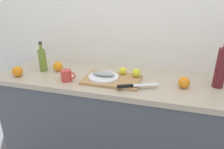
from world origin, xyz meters
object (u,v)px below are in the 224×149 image
at_px(white_plate, 104,77).
at_px(lemon_0, 123,71).
at_px(cutting_board, 112,79).
at_px(fish_fillet, 104,74).
at_px(olive_oil_bottle, 42,59).
at_px(coffee_mug_0, 67,75).
at_px(wine_bottle, 221,67).
at_px(orange_0, 17,71).
at_px(chef_knife, 133,86).

height_order(white_plate, lemon_0, lemon_0).
height_order(cutting_board, lemon_0, lemon_0).
distance_m(fish_fillet, olive_oil_bottle, 0.58).
bearing_deg(fish_fillet, coffee_mug_0, -161.00).
xyz_separation_m(fish_fillet, coffee_mug_0, (-0.27, -0.09, -0.01)).
height_order(fish_fillet, wine_bottle, wine_bottle).
distance_m(lemon_0, olive_oil_bottle, 0.70).
height_order(cutting_board, white_plate, white_plate).
xyz_separation_m(cutting_board, wine_bottle, (0.75, 0.10, 0.14)).
bearing_deg(wine_bottle, orange_0, -171.69).
relative_size(chef_knife, coffee_mug_0, 2.29).
height_order(cutting_board, fish_fillet, fish_fillet).
relative_size(lemon_0, coffee_mug_0, 0.48).
distance_m(lemon_0, coffee_mug_0, 0.44).
xyz_separation_m(white_plate, coffee_mug_0, (-0.27, -0.09, 0.02)).
height_order(fish_fillet, coffee_mug_0, coffee_mug_0).
bearing_deg(fish_fillet, orange_0, -170.49).
bearing_deg(olive_oil_bottle, cutting_board, -4.57).
xyz_separation_m(chef_knife, lemon_0, (-0.12, 0.22, 0.02)).
xyz_separation_m(cutting_board, chef_knife, (0.18, -0.11, 0.02)).
xyz_separation_m(cutting_board, coffee_mug_0, (-0.33, -0.10, 0.03)).
bearing_deg(fish_fillet, wine_bottle, 7.29).
bearing_deg(white_plate, chef_knife, -23.11).
relative_size(chef_knife, wine_bottle, 0.75).
relative_size(cutting_board, lemon_0, 7.35).
bearing_deg(cutting_board, coffee_mug_0, -163.48).
height_order(chef_knife, lemon_0, lemon_0).
bearing_deg(chef_knife, orange_0, 155.65).
bearing_deg(white_plate, cutting_board, 5.87).
distance_m(cutting_board, fish_fillet, 0.08).
distance_m(wine_bottle, coffee_mug_0, 1.10).
height_order(chef_knife, coffee_mug_0, coffee_mug_0).
distance_m(fish_fillet, coffee_mug_0, 0.28).
bearing_deg(fish_fillet, lemon_0, 42.23).
bearing_deg(lemon_0, chef_knife, -60.98).
bearing_deg(white_plate, orange_0, -170.49).
height_order(white_plate, wine_bottle, wine_bottle).
relative_size(white_plate, coffee_mug_0, 1.94).
relative_size(wine_bottle, coffee_mug_0, 3.04).
bearing_deg(orange_0, chef_knife, 0.71).
bearing_deg(cutting_board, chef_knife, -31.81).
height_order(white_plate, chef_knife, chef_knife).
bearing_deg(orange_0, lemon_0, 15.64).
height_order(cutting_board, chef_knife, chef_knife).
bearing_deg(cutting_board, orange_0, -170.80).
xyz_separation_m(fish_fillet, olive_oil_bottle, (-0.57, 0.06, 0.05)).
bearing_deg(white_plate, lemon_0, 42.23).
height_order(chef_knife, olive_oil_bottle, olive_oil_bottle).
height_order(olive_oil_bottle, coffee_mug_0, olive_oil_bottle).
distance_m(fish_fillet, wine_bottle, 0.83).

